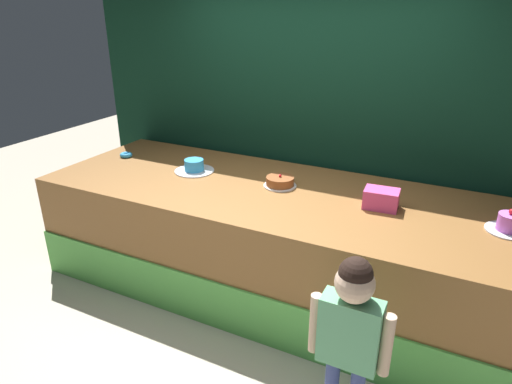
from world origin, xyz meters
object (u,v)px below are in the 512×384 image
pink_box (381,199)px  cake_center (280,182)px  cake_left (194,167)px  child_figure (350,326)px  donut (126,155)px  cake_right (509,224)px

pink_box → cake_center: 0.84m
cake_left → child_figure: bearing=-34.4°
donut → cake_left: bearing=-3.0°
pink_box → cake_right: size_ratio=0.88×
cake_center → cake_right: (1.68, -0.06, 0.01)m
cake_left → pink_box: bearing=-1.3°
donut → cake_right: bearing=-1.4°
cake_right → child_figure: bearing=-121.1°
donut → cake_center: (1.68, -0.03, 0.02)m
child_figure → pink_box: size_ratio=4.70×
child_figure → cake_right: bearing=58.9°
pink_box → cake_center: bearing=176.1°
cake_left → cake_center: (0.84, 0.02, -0.01)m
pink_box → cake_center: (-0.84, 0.06, -0.03)m
pink_box → cake_center: pink_box is taller
pink_box → cake_left: size_ratio=0.69×
donut → cake_center: 1.68m
cake_left → cake_right: 2.51m
child_figure → donut: child_figure is taller
child_figure → cake_center: size_ratio=4.25×
cake_right → cake_left: bearing=179.1°
cake_left → cake_right: cake_right is taller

